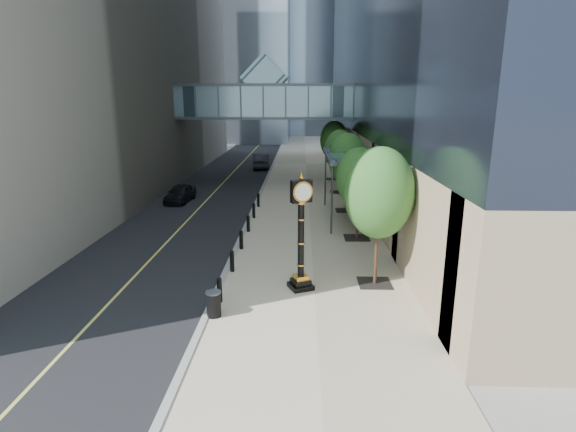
% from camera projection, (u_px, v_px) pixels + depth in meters
% --- Properties ---
extents(ground, '(320.00, 320.00, 0.00)m').
position_uv_depth(ground, '(289.00, 316.00, 16.41)').
color(ground, gray).
rests_on(ground, ground).
extents(road, '(8.00, 180.00, 0.02)m').
position_uv_depth(road, '(241.00, 164.00, 55.31)').
color(road, black).
rests_on(road, ground).
extents(sidewalk, '(8.00, 180.00, 0.06)m').
position_uv_depth(sidewalk, '(306.00, 164.00, 55.08)').
color(sidewalk, '#BBAA8F').
rests_on(sidewalk, ground).
extents(curb, '(0.25, 180.00, 0.07)m').
position_uv_depth(curb, '(273.00, 164.00, 55.19)').
color(curb, gray).
rests_on(curb, ground).
extents(distant_tower_c, '(22.00, 22.00, 65.00)m').
position_uv_depth(distant_tower_c, '(279.00, 7.00, 124.52)').
color(distant_tower_c, '#A1B1CB').
rests_on(distant_tower_c, ground).
extents(skywalk, '(17.00, 4.20, 5.80)m').
position_uv_depth(skywalk, '(265.00, 99.00, 41.65)').
color(skywalk, '#44646D').
rests_on(skywalk, ground).
extents(entrance_canopy, '(3.00, 8.00, 4.38)m').
position_uv_depth(entrance_canopy, '(349.00, 156.00, 28.80)').
color(entrance_canopy, '#383F44').
rests_on(entrance_canopy, ground).
extents(bollard_row, '(0.20, 16.20, 0.90)m').
position_uv_depth(bollard_row, '(245.00, 232.00, 25.07)').
color(bollard_row, black).
rests_on(bollard_row, sidewalk).
extents(street_trees, '(2.84, 28.80, 5.83)m').
position_uv_depth(street_trees, '(348.00, 159.00, 30.67)').
color(street_trees, black).
rests_on(street_trees, sidewalk).
extents(street_clock, '(1.18, 1.18, 4.76)m').
position_uv_depth(street_clock, '(301.00, 241.00, 18.18)').
color(street_clock, black).
rests_on(street_clock, sidewalk).
extents(trash_bin, '(0.69, 0.69, 0.90)m').
position_uv_depth(trash_bin, '(214.00, 305.00, 16.18)').
color(trash_bin, black).
rests_on(trash_bin, sidewalk).
extents(pedestrian, '(0.78, 0.63, 1.83)m').
position_uv_depth(pedestrian, '(365.00, 210.00, 27.98)').
color(pedestrian, beige).
rests_on(pedestrian, sidewalk).
extents(car_near, '(1.92, 4.07, 1.34)m').
position_uv_depth(car_near, '(180.00, 193.00, 34.58)').
color(car_near, black).
rests_on(car_near, road).
extents(car_far, '(2.27, 5.18, 1.65)m').
position_uv_depth(car_far, '(261.00, 161.00, 51.56)').
color(car_far, black).
rests_on(car_far, road).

